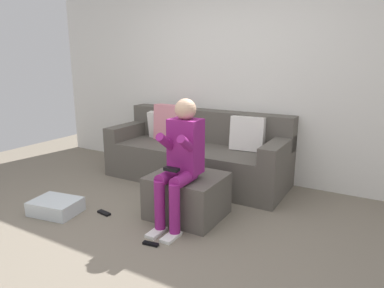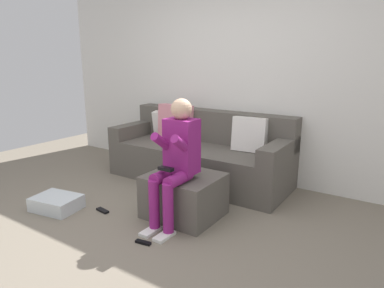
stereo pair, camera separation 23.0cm
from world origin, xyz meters
TOP-DOWN VIEW (x-y plane):
  - ground_plane at (0.00, 0.00)m, footprint 7.59×7.59m
  - wall_back at (0.00, 2.07)m, footprint 5.84×0.10m
  - couch_sectional at (-0.27, 1.65)m, footprint 2.30×0.88m
  - ottoman at (0.17, 0.65)m, footprint 0.69×0.61m
  - person_seated at (0.20, 0.49)m, footprint 0.29×0.60m
  - storage_bin at (-1.01, 0.03)m, footprint 0.51×0.42m
  - remote_near_ottoman at (0.19, 0.01)m, footprint 0.15×0.06m
  - remote_by_storage_bin at (-0.58, 0.25)m, footprint 0.17×0.08m

SIDE VIEW (x-z plane):
  - ground_plane at x=0.00m, z-range 0.00..0.00m
  - remote_near_ottoman at x=0.19m, z-range 0.00..0.02m
  - remote_by_storage_bin at x=-0.58m, z-range 0.00..0.02m
  - storage_bin at x=-1.01m, z-range 0.00..0.14m
  - ottoman at x=0.17m, z-range 0.00..0.42m
  - couch_sectional at x=-0.27m, z-range -0.12..0.82m
  - person_seated at x=0.20m, z-range 0.08..1.26m
  - wall_back at x=0.00m, z-range 0.00..2.67m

